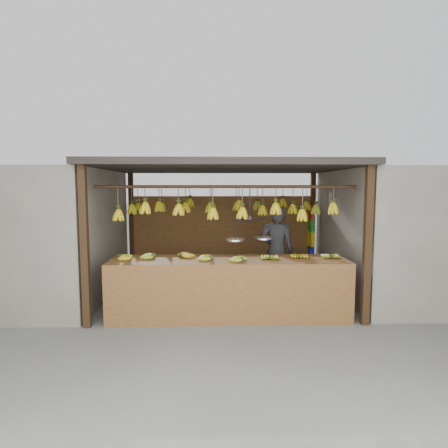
{
  "coord_description": "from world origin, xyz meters",
  "views": [
    {
      "loc": [
        -0.19,
        -6.72,
        1.99
      ],
      "look_at": [
        0.0,
        0.3,
        1.3
      ],
      "focal_mm": 30.0,
      "sensor_mm": 36.0,
      "label": 1
    }
  ],
  "objects": [
    {
      "name": "hanging_bananas",
      "position": [
        0.01,
        0.0,
        1.62
      ],
      "size": [
        3.64,
        2.2,
        0.4
      ],
      "color": "gold",
      "rests_on": "ground"
    },
    {
      "name": "ground",
      "position": [
        0.0,
        0.0,
        0.0
      ],
      "size": [
        80.0,
        80.0,
        0.0
      ],
      "primitive_type": "plane",
      "color": "#5B5B57"
    },
    {
      "name": "counter",
      "position": [
        0.03,
        -1.23,
        0.71
      ],
      "size": [
        3.61,
        0.82,
        0.96
      ],
      "color": "brown",
      "rests_on": "ground"
    },
    {
      "name": "bag_bundles",
      "position": [
        1.94,
        1.35,
        1.0
      ],
      "size": [
        0.08,
        0.26,
        1.26
      ],
      "color": "red",
      "rests_on": "ground"
    },
    {
      "name": "vendor",
      "position": [
        0.94,
        -0.1,
        0.84
      ],
      "size": [
        0.69,
        0.54,
        1.68
      ],
      "primitive_type": "imported",
      "rotation": [
        0.0,
        0.0,
        2.9
      ],
      "color": "#262628",
      "rests_on": "ground"
    },
    {
      "name": "neighbor_left",
      "position": [
        -3.6,
        0.0,
        1.15
      ],
      "size": [
        3.0,
        3.0,
        2.3
      ],
      "primitive_type": "cube",
      "color": "slate",
      "rests_on": "ground"
    },
    {
      "name": "neighbor_right",
      "position": [
        3.6,
        0.0,
        1.15
      ],
      "size": [
        3.0,
        3.0,
        2.3
      ],
      "primitive_type": "cube",
      "color": "slate",
      "rests_on": "ground"
    },
    {
      "name": "balance_scale",
      "position": [
        0.36,
        -1.0,
        1.23
      ],
      "size": [
        0.74,
        0.45,
        0.82
      ],
      "color": "black",
      "rests_on": "ground"
    },
    {
      "name": "stall",
      "position": [
        0.0,
        0.33,
        1.97
      ],
      "size": [
        4.3,
        3.3,
        2.4
      ],
      "color": "black",
      "rests_on": "ground"
    }
  ]
}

